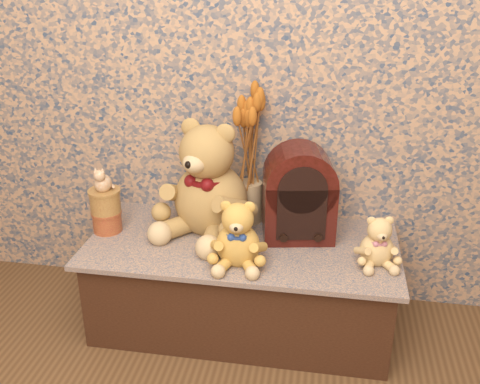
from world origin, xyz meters
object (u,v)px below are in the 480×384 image
Objects in this scene: teddy_medium at (238,230)px; biscuit_tin_lower at (107,221)px; cathedral_radio at (299,192)px; cat_figurine at (102,178)px; teddy_small at (378,238)px; teddy_large at (210,172)px; ceramic_vase at (249,202)px.

teddy_medium reaches higher than biscuit_tin_lower.
cat_figurine is (-0.78, -0.09, 0.04)m from cathedral_radio.
biscuit_tin_lower is at bearing 165.14° from teddy_small.
teddy_medium is (0.16, -0.25, -0.12)m from teddy_large.
cat_figurine is at bearing -147.83° from teddy_large.
teddy_medium is 0.32m from cathedral_radio.
teddy_large is 2.44× the size of teddy_small.
teddy_small is (0.51, 0.08, -0.03)m from teddy_medium.
ceramic_vase is 0.61m from cat_figurine.
ceramic_vase is (-0.21, 0.10, -0.10)m from cathedral_radio.
cathedral_radio is (0.20, 0.24, 0.06)m from teddy_medium.
teddy_large reaches higher than cat_figurine.
cathedral_radio is 0.80m from biscuit_tin_lower.
teddy_large is 4.26× the size of biscuit_tin_lower.
cathedral_radio is at bearing 45.71° from teddy_medium.
ceramic_vase is at bearing 141.91° from teddy_small.
teddy_large is at bearing 117.53° from teddy_medium.
teddy_medium is at bearing -15.14° from biscuit_tin_lower.
biscuit_tin_lower is at bearing -147.83° from teddy_large.
teddy_medium is 0.35m from ceramic_vase.
teddy_small is 0.58m from ceramic_vase.
teddy_small is 1.16× the size of ceramic_vase.
ceramic_vase is at bearing 54.02° from teddy_large.
biscuit_tin_lower is at bearing 0.00° from cat_figurine.
cathedral_radio is at bearing -25.65° from ceramic_vase.
cat_figurine is at bearing 165.14° from teddy_small.
cathedral_radio reaches higher than teddy_small.
cat_figurine is (-0.42, -0.09, -0.02)m from teddy_large.
teddy_large is at bearing 168.81° from cathedral_radio.
cathedral_radio is 3.48× the size of cat_figurine.
teddy_small is 1.09m from cat_figurine.
cat_figurine is (-0.56, -0.19, 0.15)m from ceramic_vase.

